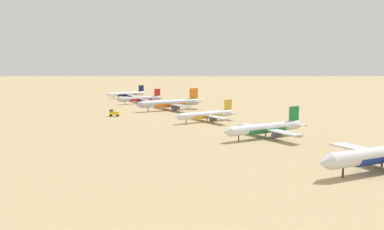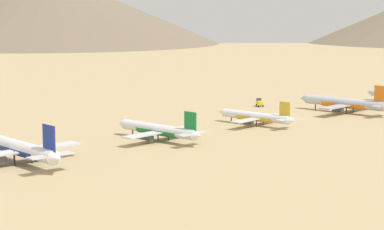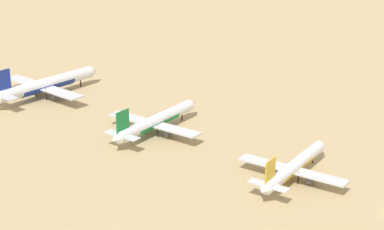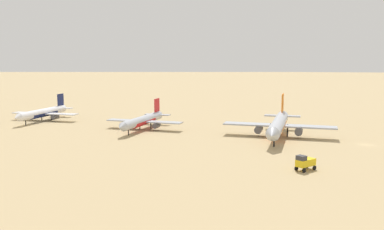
{
  "view_description": "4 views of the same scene",
  "coord_description": "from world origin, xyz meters",
  "px_view_note": "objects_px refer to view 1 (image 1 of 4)",
  "views": [
    {
      "loc": [
        121.56,
        196.71,
        29.84
      ],
      "look_at": [
        10.67,
        23.96,
        3.61
      ],
      "focal_mm": 37.22,
      "sensor_mm": 36.0,
      "label": 1
    },
    {
      "loc": [
        -164.1,
        258.23,
        46.83
      ],
      "look_at": [
        14.92,
        55.05,
        6.32
      ],
      "focal_mm": 65.88,
      "sensor_mm": 36.0,
      "label": 2
    },
    {
      "loc": [
        -143.27,
        -38.71,
        77.4
      ],
      "look_at": [
        19.38,
        71.18,
        4.83
      ],
      "focal_mm": 61.13,
      "sensor_mm": 36.0,
      "label": 3
    },
    {
      "loc": [
        136.1,
        -22.08,
        26.38
      ],
      "look_at": [
        -15.34,
        -61.19,
        5.55
      ],
      "focal_mm": 37.86,
      "sensor_mm": 36.0,
      "label": 4
    }
  ],
  "objects_px": {
    "parked_jet_0": "(127,94)",
    "parked_jet_3": "(207,115)",
    "service_truck": "(114,113)",
    "parked_jet_1": "(141,99)",
    "parked_jet_2": "(170,103)",
    "parked_jet_4": "(266,128)"
  },
  "relations": [
    {
      "from": "parked_jet_4",
      "to": "parked_jet_3",
      "type": "bearing_deg",
      "value": -96.64
    },
    {
      "from": "parked_jet_0",
      "to": "parked_jet_3",
      "type": "distance_m",
      "value": 160.18
    },
    {
      "from": "parked_jet_4",
      "to": "service_truck",
      "type": "relative_size",
      "value": 7.51
    },
    {
      "from": "parked_jet_3",
      "to": "service_truck",
      "type": "distance_m",
      "value": 57.38
    },
    {
      "from": "parked_jet_0",
      "to": "parked_jet_4",
      "type": "distance_m",
      "value": 211.36
    },
    {
      "from": "parked_jet_3",
      "to": "service_truck",
      "type": "xyz_separation_m",
      "value": [
        32.45,
        -47.3,
        -1.58
      ]
    },
    {
      "from": "parked_jet_1",
      "to": "parked_jet_2",
      "type": "relative_size",
      "value": 0.79
    },
    {
      "from": "parked_jet_2",
      "to": "service_truck",
      "type": "distance_m",
      "value": 43.12
    },
    {
      "from": "parked_jet_2",
      "to": "parked_jet_3",
      "type": "distance_m",
      "value": 56.38
    },
    {
      "from": "parked_jet_2",
      "to": "service_truck",
      "type": "xyz_separation_m",
      "value": [
        42.25,
        8.21,
        -2.55
      ]
    },
    {
      "from": "parked_jet_1",
      "to": "parked_jet_4",
      "type": "height_order",
      "value": "parked_jet_4"
    },
    {
      "from": "parked_jet_3",
      "to": "service_truck",
      "type": "relative_size",
      "value": 6.79
    },
    {
      "from": "parked_jet_2",
      "to": "parked_jet_3",
      "type": "relative_size",
      "value": 1.27
    },
    {
      "from": "parked_jet_1",
      "to": "parked_jet_4",
      "type": "xyz_separation_m",
      "value": [
        18.8,
        157.76,
        0.4
      ]
    },
    {
      "from": "parked_jet_1",
      "to": "parked_jet_3",
      "type": "height_order",
      "value": "parked_jet_3"
    },
    {
      "from": "parked_jet_1",
      "to": "service_truck",
      "type": "relative_size",
      "value": 6.78
    },
    {
      "from": "parked_jet_3",
      "to": "parked_jet_4",
      "type": "height_order",
      "value": "parked_jet_4"
    },
    {
      "from": "parked_jet_0",
      "to": "parked_jet_3",
      "type": "relative_size",
      "value": 1.0
    },
    {
      "from": "service_truck",
      "to": "parked_jet_3",
      "type": "bearing_deg",
      "value": 124.45
    },
    {
      "from": "parked_jet_4",
      "to": "service_truck",
      "type": "bearing_deg",
      "value": -74.88
    },
    {
      "from": "parked_jet_3",
      "to": "parked_jet_0",
      "type": "bearing_deg",
      "value": -98.59
    },
    {
      "from": "service_truck",
      "to": "parked_jet_4",
      "type": "bearing_deg",
      "value": 105.12
    }
  ]
}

